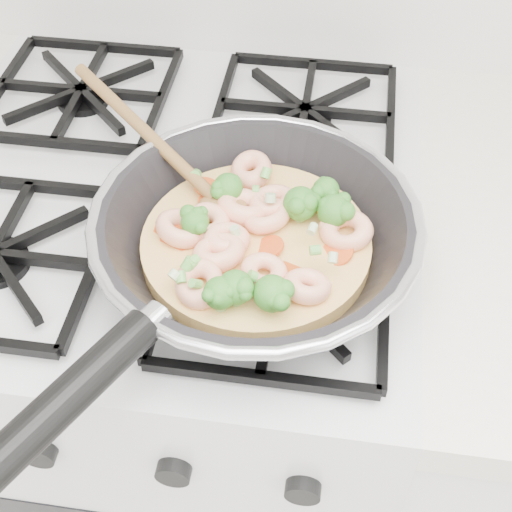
# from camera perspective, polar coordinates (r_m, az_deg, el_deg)

# --- Properties ---
(stove) EXTENTS (0.60, 0.60, 0.92)m
(stove) POSITION_cam_1_polar(r_m,az_deg,el_deg) (1.20, -5.19, -10.26)
(stove) COLOR silver
(stove) RESTS_ON ground
(skillet) EXTENTS (0.40, 0.50, 0.10)m
(skillet) POSITION_cam_1_polar(r_m,az_deg,el_deg) (0.71, -0.30, 1.44)
(skillet) COLOR black
(skillet) RESTS_ON stove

